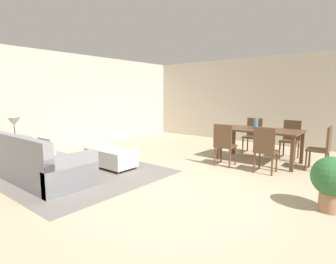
{
  "coord_description": "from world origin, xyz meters",
  "views": [
    {
      "loc": [
        2.56,
        -3.42,
        1.55
      ],
      "look_at": [
        -0.86,
        0.82,
        0.78
      ],
      "focal_mm": 28.5,
      "sensor_mm": 36.0,
      "label": 1
    }
  ],
  "objects_px": {
    "couch": "(40,165)",
    "vase_centerpiece": "(256,123)",
    "dining_table": "(260,133)",
    "dining_chair_far_left": "(253,133)",
    "side_table": "(16,147)",
    "dining_chair_near_left": "(224,143)",
    "table_lamp": "(14,123)",
    "dining_chair_near_right": "(265,148)",
    "book_on_ottoman": "(110,147)",
    "dining_chair_head_east": "(323,146)",
    "ottoman_table": "(111,157)",
    "potted_plant": "(332,180)",
    "dining_chair_far_right": "(291,137)"
  },
  "relations": [
    {
      "from": "dining_table",
      "to": "dining_chair_far_left",
      "type": "bearing_deg",
      "value": 119.41
    },
    {
      "from": "dining_table",
      "to": "vase_centerpiece",
      "type": "distance_m",
      "value": 0.23
    },
    {
      "from": "book_on_ottoman",
      "to": "dining_chair_head_east",
      "type": "bearing_deg",
      "value": 33.38
    },
    {
      "from": "side_table",
      "to": "potted_plant",
      "type": "xyz_separation_m",
      "value": [
        5.56,
        1.69,
        0.0
      ]
    },
    {
      "from": "dining_chair_near_right",
      "to": "dining_chair_far_right",
      "type": "bearing_deg",
      "value": 88.76
    },
    {
      "from": "couch",
      "to": "side_table",
      "type": "bearing_deg",
      "value": 174.79
    },
    {
      "from": "book_on_ottoman",
      "to": "dining_table",
      "type": "bearing_deg",
      "value": 45.29
    },
    {
      "from": "couch",
      "to": "vase_centerpiece",
      "type": "bearing_deg",
      "value": 57.58
    },
    {
      "from": "side_table",
      "to": "table_lamp",
      "type": "bearing_deg",
      "value": 0.0
    },
    {
      "from": "couch",
      "to": "ottoman_table",
      "type": "height_order",
      "value": "couch"
    },
    {
      "from": "ottoman_table",
      "to": "book_on_ottoman",
      "type": "xyz_separation_m",
      "value": [
        -0.12,
        0.07,
        0.19
      ]
    },
    {
      "from": "ottoman_table",
      "to": "table_lamp",
      "type": "xyz_separation_m",
      "value": [
        -1.58,
        -1.25,
        0.73
      ]
    },
    {
      "from": "dining_chair_near_left",
      "to": "dining_chair_far_left",
      "type": "bearing_deg",
      "value": 91.21
    },
    {
      "from": "dining_table",
      "to": "vase_centerpiece",
      "type": "bearing_deg",
      "value": -175.94
    },
    {
      "from": "dining_chair_far_left",
      "to": "dining_chair_far_right",
      "type": "distance_m",
      "value": 0.95
    },
    {
      "from": "ottoman_table",
      "to": "dining_table",
      "type": "height_order",
      "value": "dining_table"
    },
    {
      "from": "dining_chair_near_left",
      "to": "potted_plant",
      "type": "relative_size",
      "value": 1.24
    },
    {
      "from": "side_table",
      "to": "vase_centerpiece",
      "type": "bearing_deg",
      "value": 44.8
    },
    {
      "from": "ottoman_table",
      "to": "book_on_ottoman",
      "type": "bearing_deg",
      "value": 148.19
    },
    {
      "from": "ottoman_table",
      "to": "dining_chair_head_east",
      "type": "bearing_deg",
      "value": 35.06
    },
    {
      "from": "couch",
      "to": "table_lamp",
      "type": "distance_m",
      "value": 1.48
    },
    {
      "from": "ottoman_table",
      "to": "dining_chair_far_left",
      "type": "distance_m",
      "value": 3.79
    },
    {
      "from": "ottoman_table",
      "to": "dining_chair_near_right",
      "type": "distance_m",
      "value": 3.16
    },
    {
      "from": "dining_chair_near_left",
      "to": "dining_chair_near_right",
      "type": "height_order",
      "value": "same"
    },
    {
      "from": "dining_chair_near_left",
      "to": "dining_chair_far_left",
      "type": "xyz_separation_m",
      "value": [
        -0.04,
        1.73,
        0.0
      ]
    },
    {
      "from": "ottoman_table",
      "to": "dining_chair_far_left",
      "type": "xyz_separation_m",
      "value": [
        1.78,
        3.34,
        0.29
      ]
    },
    {
      "from": "vase_centerpiece",
      "to": "book_on_ottoman",
      "type": "bearing_deg",
      "value": -133.58
    },
    {
      "from": "dining_chair_far_right",
      "to": "vase_centerpiece",
      "type": "distance_m",
      "value": 1.07
    },
    {
      "from": "side_table",
      "to": "dining_chair_near_right",
      "type": "xyz_separation_m",
      "value": [
        4.28,
        2.87,
        0.08
      ]
    },
    {
      "from": "couch",
      "to": "table_lamp",
      "type": "bearing_deg",
      "value": 174.79
    },
    {
      "from": "dining_table",
      "to": "dining_chair_near_left",
      "type": "bearing_deg",
      "value": -117.0
    },
    {
      "from": "couch",
      "to": "potted_plant",
      "type": "relative_size",
      "value": 2.71
    },
    {
      "from": "ottoman_table",
      "to": "vase_centerpiece",
      "type": "relative_size",
      "value": 4.44
    },
    {
      "from": "dining_chair_near_right",
      "to": "dining_chair_far_left",
      "type": "height_order",
      "value": "same"
    },
    {
      "from": "couch",
      "to": "dining_table",
      "type": "relative_size",
      "value": 1.14
    },
    {
      "from": "dining_chair_head_east",
      "to": "potted_plant",
      "type": "relative_size",
      "value": 1.24
    },
    {
      "from": "dining_chair_near_left",
      "to": "dining_chair_near_right",
      "type": "relative_size",
      "value": 1.0
    },
    {
      "from": "table_lamp",
      "to": "dining_chair_near_left",
      "type": "xyz_separation_m",
      "value": [
        3.4,
        2.86,
        -0.44
      ]
    },
    {
      "from": "dining_chair_head_east",
      "to": "potted_plant",
      "type": "bearing_deg",
      "value": -78.09
    },
    {
      "from": "side_table",
      "to": "dining_chair_near_left",
      "type": "distance_m",
      "value": 4.44
    },
    {
      "from": "dining_chair_head_east",
      "to": "table_lamp",
      "type": "bearing_deg",
      "value": -143.93
    },
    {
      "from": "couch",
      "to": "dining_chair_near_right",
      "type": "bearing_deg",
      "value": 45.18
    },
    {
      "from": "dining_chair_near_right",
      "to": "dining_chair_head_east",
      "type": "bearing_deg",
      "value": 45.49
    },
    {
      "from": "vase_centerpiece",
      "to": "side_table",
      "type": "bearing_deg",
      "value": -135.2
    },
    {
      "from": "dining_chair_near_left",
      "to": "dining_chair_near_right",
      "type": "bearing_deg",
      "value": 0.77
    },
    {
      "from": "table_lamp",
      "to": "book_on_ottoman",
      "type": "height_order",
      "value": "table_lamp"
    },
    {
      "from": "book_on_ottoman",
      "to": "vase_centerpiece",
      "type": "bearing_deg",
      "value": 46.42
    },
    {
      "from": "ottoman_table",
      "to": "potted_plant",
      "type": "xyz_separation_m",
      "value": [
        3.98,
        0.44,
        0.21
      ]
    },
    {
      "from": "side_table",
      "to": "dining_table",
      "type": "bearing_deg",
      "value": 44.1
    },
    {
      "from": "dining_chair_near_right",
      "to": "side_table",
      "type": "bearing_deg",
      "value": -146.15
    }
  ]
}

